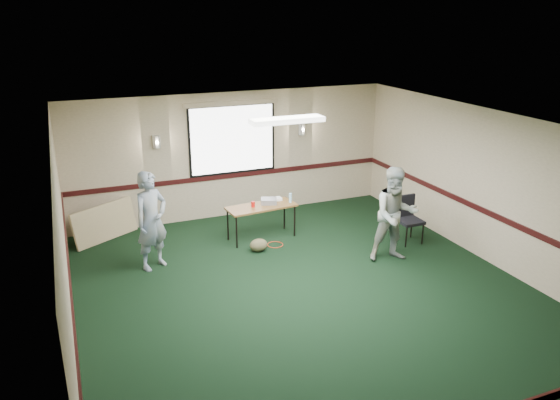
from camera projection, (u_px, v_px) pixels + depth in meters
name	position (u px, v px, depth m)	size (l,w,h in m)	color
ground	(311.00, 296.00, 8.64)	(8.00, 8.00, 0.00)	black
room_shell	(263.00, 167.00, 9.98)	(8.00, 8.02, 8.00)	tan
folding_table	(261.00, 208.00, 10.65)	(1.41, 0.67, 0.68)	brown
projector	(269.00, 201.00, 10.75)	(0.30, 0.25, 0.10)	gray
game_console	(276.00, 199.00, 10.95)	(0.21, 0.17, 0.05)	white
red_cup	(253.00, 204.00, 10.55)	(0.07, 0.07, 0.11)	red
water_bottle	(290.00, 198.00, 10.79)	(0.06, 0.06, 0.19)	#9BDCFD
duffel_bag	(259.00, 245.00, 10.23)	(0.34, 0.26, 0.24)	#444027
cable_coil	(275.00, 245.00, 10.53)	(0.31, 0.31, 0.02)	#C33C18
folded_table	(105.00, 223.00, 10.68)	(1.39, 0.06, 0.71)	tan
conference_chair	(407.00, 215.00, 10.57)	(0.44, 0.46, 0.91)	black
person_left	(151.00, 221.00, 9.36)	(0.64, 0.42, 1.75)	#446297
person_right	(395.00, 215.00, 9.65)	(0.84, 0.66, 1.73)	#7497B4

